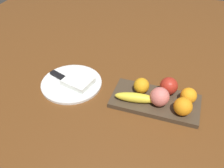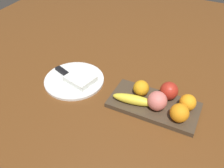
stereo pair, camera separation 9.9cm
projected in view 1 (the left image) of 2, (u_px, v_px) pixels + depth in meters
name	position (u px, v px, depth m)	size (l,w,h in m)	color
ground_plane	(154.00, 106.00, 0.96)	(2.40, 2.40, 0.00)	brown
fruit_tray	(156.00, 101.00, 0.97)	(0.34, 0.17, 0.02)	#463728
apple	(169.00, 86.00, 0.97)	(0.07, 0.07, 0.07)	#B22A1C
banana	(136.00, 98.00, 0.95)	(0.16, 0.04, 0.04)	yellow
orange_near_apple	(183.00, 106.00, 0.89)	(0.07, 0.07, 0.07)	orange
orange_near_banana	(189.00, 96.00, 0.94)	(0.06, 0.06, 0.06)	orange
orange_center	(141.00, 86.00, 0.98)	(0.06, 0.06, 0.06)	orange
peach	(160.00, 96.00, 0.92)	(0.07, 0.07, 0.07)	#DA7269
dinner_plate	(72.00, 83.00, 1.06)	(0.25, 0.25, 0.01)	white
folded_napkin	(78.00, 82.00, 1.04)	(0.11, 0.09, 0.02)	white
knife	(61.00, 77.00, 1.08)	(0.18, 0.08, 0.01)	silver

